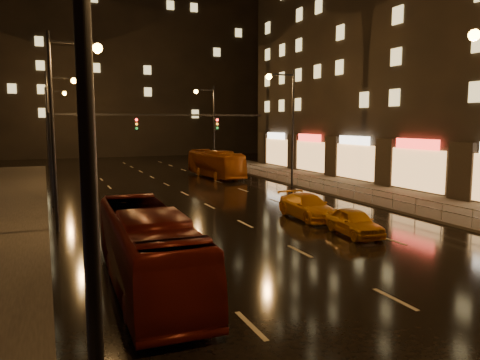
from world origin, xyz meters
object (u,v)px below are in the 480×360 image
at_px(bus_red, 148,249).
at_px(bus_curb, 215,164).
at_px(taxi_far, 308,206).
at_px(taxi_near, 354,222).

xyz_separation_m(bus_red, bus_curb, (13.00, 29.55, 0.02)).
distance_m(bus_red, bus_curb, 32.29).
bearing_deg(taxi_far, taxi_near, -89.14).
xyz_separation_m(taxi_near, taxi_far, (0.02, 4.47, 0.03)).
height_order(taxi_near, taxi_far, taxi_far).
bearing_deg(bus_red, bus_curb, 67.93).
relative_size(bus_red, taxi_near, 2.52).
xyz_separation_m(bus_curb, taxi_near, (-2.02, -25.99, -0.71)).
distance_m(taxi_near, taxi_far, 4.47).
height_order(bus_red, taxi_far, bus_red).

